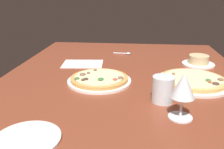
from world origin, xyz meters
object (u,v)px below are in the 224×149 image
(pizza_side, at_px, (193,81))
(ramekin_on_saucer, at_px, (198,61))
(water_glass, at_px, (163,91))
(wine_glass_far, at_px, (183,87))
(side_plate, at_px, (27,139))
(spoon, at_px, (126,53))
(pizza_main, at_px, (99,79))
(paper_menu, at_px, (83,64))

(pizza_side, height_order, ramekin_on_saucer, ramekin_on_saucer)
(ramekin_on_saucer, height_order, water_glass, water_glass)
(wine_glass_far, relative_size, side_plate, 0.82)
(ramekin_on_saucer, relative_size, wine_glass_far, 1.12)
(side_plate, distance_m, spoon, 0.95)
(wine_glass_far, bearing_deg, pizza_main, -133.42)
(pizza_side, xyz_separation_m, side_plate, (0.47, -0.52, -0.01))
(wine_glass_far, relative_size, paper_menu, 0.71)
(pizza_side, height_order, wine_glass_far, wine_glass_far)
(water_glass, height_order, side_plate, water_glass)
(pizza_main, height_order, side_plate, pizza_main)
(ramekin_on_saucer, xyz_separation_m, wine_glass_far, (0.57, -0.18, 0.08))
(wine_glass_far, bearing_deg, spoon, -164.99)
(pizza_side, bearing_deg, water_glass, -36.99)
(pizza_main, distance_m, side_plate, 0.46)
(pizza_main, bearing_deg, pizza_side, 93.69)
(wine_glass_far, distance_m, side_plate, 0.46)
(pizza_side, xyz_separation_m, wine_glass_far, (0.30, -0.10, 0.09))
(ramekin_on_saucer, height_order, paper_menu, ramekin_on_saucer)
(side_plate, relative_size, paper_menu, 0.86)
(pizza_side, bearing_deg, pizza_main, -86.31)
(spoon, bearing_deg, pizza_main, -10.38)
(side_plate, xyz_separation_m, spoon, (-0.92, 0.21, 0.00))
(water_glass, bearing_deg, side_plate, -53.56)
(side_plate, bearing_deg, pizza_main, 164.20)
(pizza_side, relative_size, side_plate, 1.74)
(pizza_side, bearing_deg, side_plate, -47.94)
(water_glass, height_order, paper_menu, water_glass)
(pizza_main, height_order, ramekin_on_saucer, ramekin_on_saucer)
(wine_glass_far, relative_size, water_glass, 1.59)
(water_glass, distance_m, spoon, 0.67)
(paper_menu, relative_size, spoon, 2.02)
(pizza_side, relative_size, wine_glass_far, 2.11)
(water_glass, bearing_deg, pizza_side, 143.01)
(ramekin_on_saucer, bearing_deg, water_glass, -26.11)
(paper_menu, bearing_deg, ramekin_on_saucer, 89.90)
(water_glass, bearing_deg, wine_glass_far, 21.84)
(ramekin_on_saucer, relative_size, paper_menu, 0.79)
(ramekin_on_saucer, height_order, spoon, ramekin_on_saucer)
(ramekin_on_saucer, bearing_deg, side_plate, -39.09)
(ramekin_on_saucer, xyz_separation_m, paper_menu, (0.05, -0.60, -0.02))
(pizza_main, distance_m, water_glass, 0.30)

